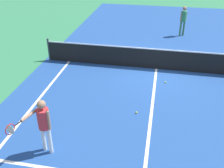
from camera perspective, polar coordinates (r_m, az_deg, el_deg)
name	(u,v)px	position (r m, az deg, el deg)	size (l,w,h in m)	color
ground_plane	(156,69)	(12.06, 9.55, 3.24)	(60.00, 60.00, 0.00)	#337F51
court_surface_inbounds	(156,69)	(12.06, 9.55, 3.24)	(10.62, 24.40, 0.00)	#234C93
line_sideline_left	(0,147)	(8.33, -23.04, -12.45)	(0.10, 11.89, 0.01)	white
line_center_service	(152,109)	(9.28, 8.58, -5.32)	(0.10, 6.40, 0.01)	white
net	(157,59)	(11.85, 9.74, 5.37)	(10.24, 0.09, 1.07)	#33383D
player_near	(43,122)	(7.14, -14.65, -7.82)	(0.75, 1.12, 1.66)	white
player_far	(183,18)	(16.27, 15.14, 13.58)	(0.37, 0.32, 1.72)	#3F7247
tennis_ball_mid_court	(136,112)	(9.00, 5.28, -6.12)	(0.07, 0.07, 0.07)	#CCE033
tennis_ball_near_net	(166,82)	(10.95, 11.46, 0.37)	(0.07, 0.07, 0.07)	#CCE033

